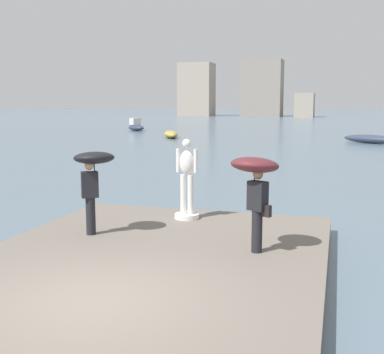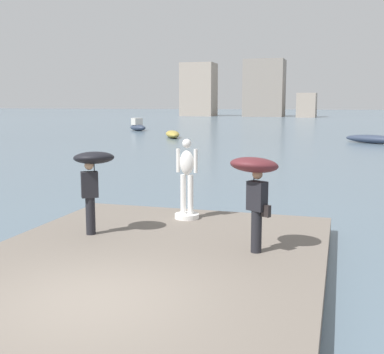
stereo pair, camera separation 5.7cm
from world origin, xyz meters
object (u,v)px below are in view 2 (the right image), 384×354
Objects in this scene: onlooker_right at (255,177)px; boat_mid at (373,139)px; boat_far at (173,134)px; onlooker_left at (93,169)px; statue_white_figure at (187,184)px; boat_near at (138,126)px.

onlooker_right is 0.40× the size of boat_mid.
onlooker_left is at bearing -74.01° from boat_far.
boat_mid is (8.11, 34.82, -1.58)m from onlooker_left.
boat_far is at bearing 109.35° from statue_white_figure.
onlooker_left is 0.59× the size of boat_near.
statue_white_figure is at bearing 52.54° from onlooker_left.
onlooker_left is (-1.62, -2.12, 0.61)m from statue_white_figure.
boat_near is (-20.07, 44.64, -0.78)m from statue_white_figure.
boat_near is 0.69× the size of boat_far.
boat_far is at bearing 105.99° from onlooker_left.
statue_white_figure is 0.44× the size of boat_far.
boat_mid is (4.28, 35.14, -1.61)m from onlooker_right.
boat_near reaches higher than boat_mid.
boat_mid is (26.55, -11.94, -0.19)m from boat_near.
statue_white_figure is 2.74m from onlooker_left.
onlooker_right is 39.60m from boat_far.
statue_white_figure is 1.07× the size of onlooker_left.
boat_near is at bearing 115.32° from onlooker_right.
onlooker_right is 35.43m from boat_mid.
boat_mid is at bearing 76.90° from onlooker_left.
onlooker_right is at bearing -68.81° from boat_far.
statue_white_figure is 3.35m from onlooker_right.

